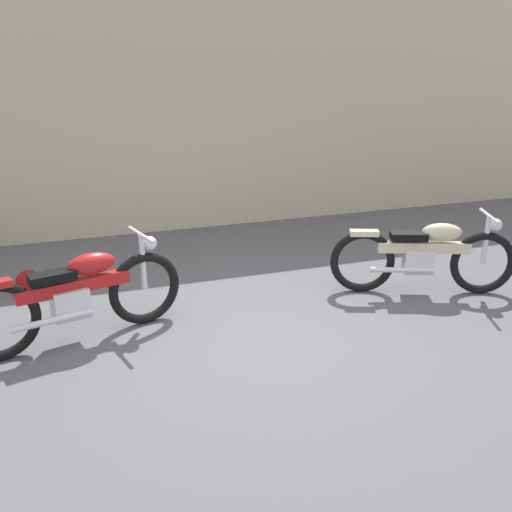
% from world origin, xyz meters
% --- Properties ---
extents(ground_plane, '(40.00, 40.00, 0.00)m').
position_xyz_m(ground_plane, '(0.00, 0.00, 0.00)').
color(ground_plane, '#56565B').
extents(building_wall, '(18.00, 0.30, 3.56)m').
position_xyz_m(building_wall, '(0.00, 4.01, 1.78)').
color(building_wall, beige).
rests_on(building_wall, ground_plane).
extents(helmet, '(0.28, 0.28, 0.28)m').
position_xyz_m(helmet, '(-2.11, 1.91, 0.14)').
color(helmet, maroon).
rests_on(helmet, ground_plane).
extents(motorcycle_red, '(2.09, 0.79, 0.96)m').
position_xyz_m(motorcycle_red, '(-1.60, 0.52, 0.46)').
color(motorcycle_red, black).
rests_on(motorcycle_red, ground_plane).
extents(motorcycle_cream, '(1.98, 0.94, 0.94)m').
position_xyz_m(motorcycle_cream, '(2.17, 0.46, 0.45)').
color(motorcycle_cream, black).
rests_on(motorcycle_cream, ground_plane).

